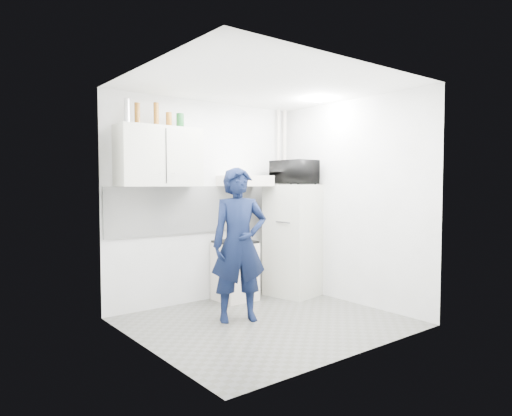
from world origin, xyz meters
TOP-DOWN VIEW (x-y plane):
  - floor at (0.00, 0.00)m, footprint 2.80×2.80m
  - ceiling at (0.00, 0.00)m, footprint 2.80×2.80m
  - wall_back at (0.00, 1.25)m, footprint 2.80×0.00m
  - wall_left at (-1.40, 0.00)m, footprint 0.00×2.60m
  - wall_right at (1.40, 0.00)m, footprint 0.00×2.60m
  - person at (-0.20, 0.23)m, footprint 0.73×0.61m
  - stove at (0.28, 1.00)m, footprint 0.47×0.47m
  - fridge at (1.10, 0.74)m, footprint 0.74×0.74m
  - stove_top at (0.28, 1.00)m, footprint 0.45×0.45m
  - saucepan at (0.23, 0.97)m, footprint 0.15×0.15m
  - microwave at (1.10, 0.74)m, footprint 0.60×0.41m
  - bottle_a at (-1.14, 1.07)m, footprint 0.07×0.07m
  - bottle_b at (-1.02, 1.07)m, footprint 0.06×0.06m
  - bottle_d at (-0.78, 1.07)m, footprint 0.06×0.06m
  - canister_a at (-0.62, 1.07)m, footprint 0.07×0.07m
  - canister_b at (-0.47, 1.07)m, footprint 0.09×0.09m
  - upper_cabinet at (-0.75, 1.07)m, footprint 1.00×0.35m
  - range_hood at (0.45, 1.00)m, footprint 0.60×0.50m
  - backsplash at (0.00, 1.24)m, footprint 2.74×0.03m
  - pipe_a at (1.30, 1.17)m, footprint 0.05×0.05m
  - pipe_b at (1.18, 1.17)m, footprint 0.04×0.04m
  - ceiling_spot_fixture at (1.00, 0.20)m, footprint 0.10×0.10m

SIDE VIEW (x-z plane):
  - floor at x=0.00m, z-range 0.00..0.00m
  - stove at x=0.28m, z-range 0.00..0.76m
  - fridge at x=1.10m, z-range 0.00..1.52m
  - stove_top at x=0.28m, z-range 0.76..0.79m
  - saucepan at x=0.23m, z-range 0.79..0.87m
  - person at x=-0.20m, z-range 0.00..1.71m
  - backsplash at x=0.00m, z-range 0.90..1.50m
  - wall_left at x=-1.40m, z-range 0.00..2.60m
  - wall_right at x=1.40m, z-range 0.00..2.60m
  - pipe_a at x=1.30m, z-range 0.00..2.60m
  - pipe_b at x=1.18m, z-range 0.00..2.60m
  - wall_back at x=0.00m, z-range -0.10..2.70m
  - range_hood at x=0.45m, z-range 1.50..1.64m
  - microwave at x=1.10m, z-range 1.52..1.85m
  - upper_cabinet at x=-0.75m, z-range 1.50..2.20m
  - canister_a at x=-0.62m, z-range 2.20..2.38m
  - canister_b at x=-0.47m, z-range 2.20..2.38m
  - bottle_b at x=-1.02m, z-range 2.20..2.45m
  - bottle_d at x=-0.78m, z-range 2.20..2.47m
  - bottle_a at x=-1.14m, z-range 2.20..2.48m
  - ceiling_spot_fixture at x=1.00m, z-range 2.56..2.58m
  - ceiling at x=0.00m, z-range 2.60..2.60m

